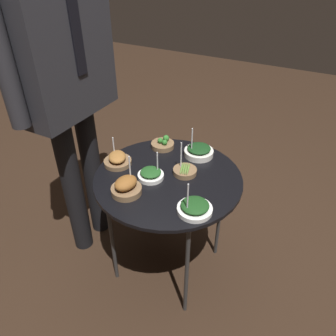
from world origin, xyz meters
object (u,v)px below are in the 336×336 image
at_px(bowl_roast_mid_left, 117,160).
at_px(bowl_spinach_front_left, 151,174).
at_px(bowl_spinach_back_right, 199,151).
at_px(waiter_figure, 61,63).
at_px(serving_cart, 168,183).
at_px(bowl_asparagus_front_center, 185,171).
at_px(bowl_spinach_near_rim, 195,208).
at_px(bowl_broccoli_far_rim, 163,144).
at_px(bowl_roast_center, 126,187).

distance_m(bowl_roast_mid_left, bowl_spinach_front_left, 0.21).
bearing_deg(bowl_spinach_back_right, waiter_figure, 113.82).
height_order(serving_cart, waiter_figure, waiter_figure).
height_order(bowl_asparagus_front_center, bowl_spinach_near_rim, bowl_spinach_near_rim).
height_order(bowl_broccoli_far_rim, bowl_roast_mid_left, bowl_roast_mid_left).
distance_m(serving_cart, bowl_spinach_front_left, 0.10).
xyz_separation_m(bowl_asparagus_front_center, bowl_roast_mid_left, (-0.09, 0.33, 0.01)).
height_order(serving_cart, bowl_spinach_back_right, bowl_spinach_back_right).
xyz_separation_m(bowl_roast_center, bowl_spinach_near_rim, (0.03, -0.32, -0.01)).
height_order(bowl_roast_mid_left, bowl_spinach_back_right, bowl_spinach_back_right).
relative_size(bowl_asparagus_front_center, bowl_spinach_front_left, 1.17).
bearing_deg(serving_cart, bowl_spinach_near_rim, -127.45).
height_order(bowl_asparagus_front_center, bowl_spinach_back_right, bowl_spinach_back_right).
bearing_deg(bowl_spinach_near_rim, waiter_figure, 79.42).
height_order(bowl_spinach_back_right, bowl_spinach_front_left, bowl_spinach_back_right).
relative_size(serving_cart, bowl_spinach_front_left, 5.23).
xyz_separation_m(serving_cart, bowl_roast_mid_left, (-0.03, 0.27, 0.07)).
bearing_deg(serving_cart, bowl_spinach_back_right, -12.54).
height_order(bowl_roast_center, waiter_figure, waiter_figure).
xyz_separation_m(bowl_broccoli_far_rim, bowl_spinach_front_left, (-0.27, -0.09, 0.00)).
bearing_deg(bowl_roast_mid_left, bowl_roast_center, -135.19).
height_order(bowl_broccoli_far_rim, bowl_spinach_near_rim, bowl_spinach_near_rim).
relative_size(serving_cart, bowl_roast_center, 4.12).
bearing_deg(bowl_roast_mid_left, bowl_spinach_near_rim, -105.77).
relative_size(bowl_roast_center, bowl_spinach_near_rim, 1.06).
height_order(serving_cart, bowl_roast_mid_left, bowl_roast_mid_left).
distance_m(bowl_roast_mid_left, bowl_spinach_back_right, 0.42).
height_order(bowl_roast_mid_left, bowl_spinach_front_left, bowl_spinach_front_left).
relative_size(serving_cart, bowl_spinach_back_right, 4.29).
bearing_deg(bowl_spinach_back_right, bowl_broccoli_far_rim, 94.40).
distance_m(bowl_broccoli_far_rim, bowl_roast_mid_left, 0.28).
xyz_separation_m(bowl_roast_mid_left, bowl_spinach_back_right, (0.27, -0.33, -0.00)).
xyz_separation_m(bowl_asparagus_front_center, bowl_roast_center, (-0.26, 0.17, 0.02)).
xyz_separation_m(bowl_spinach_front_left, bowl_spinach_near_rim, (-0.12, -0.28, 0.00)).
bearing_deg(bowl_asparagus_front_center, bowl_broccoli_far_rim, 52.24).
xyz_separation_m(bowl_spinach_front_left, waiter_figure, (0.02, 0.48, 0.45)).
bearing_deg(bowl_roast_mid_left, bowl_asparagus_front_center, -75.45).
bearing_deg(bowl_spinach_near_rim, bowl_asparagus_front_center, 34.45).
relative_size(bowl_roast_mid_left, bowl_spinach_near_rim, 0.87).
relative_size(serving_cart, bowl_spinach_near_rim, 4.36).
xyz_separation_m(bowl_broccoli_far_rim, bowl_spinach_back_right, (0.02, -0.21, 0.01)).
height_order(bowl_roast_center, bowl_spinach_back_right, bowl_roast_center).
xyz_separation_m(bowl_spinach_near_rim, waiter_figure, (0.14, 0.76, 0.45)).
bearing_deg(bowl_spinach_front_left, bowl_asparagus_front_center, -49.75).
relative_size(bowl_roast_center, waiter_figure, 0.10).
bearing_deg(bowl_spinach_back_right, bowl_spinach_front_left, 157.21).
relative_size(bowl_broccoli_far_rim, bowl_roast_mid_left, 0.87).
distance_m(bowl_spinach_front_left, waiter_figure, 0.66).
distance_m(serving_cart, bowl_spinach_back_right, 0.26).
distance_m(bowl_broccoli_far_rim, waiter_figure, 0.65).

